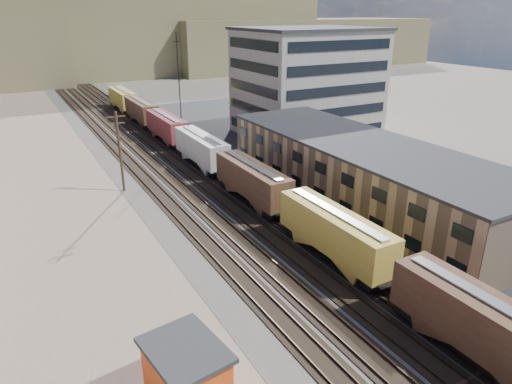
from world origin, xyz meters
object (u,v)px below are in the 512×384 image
parked_car_silver (503,215)px  parked_car_blue (301,140)px  utility_pole_north (120,150)px  freight_train (224,162)px  maintenance_shed (187,373)px

parked_car_silver → parked_car_blue: 35.34m
utility_pole_north → parked_car_blue: utility_pole_north is taller
freight_train → utility_pole_north: bearing=164.5°
parked_car_silver → parked_car_blue: size_ratio=0.84×
freight_train → utility_pole_north: 13.01m
utility_pole_north → parked_car_silver: bearing=-40.7°
freight_train → utility_pole_north: (-12.30, 3.41, 2.50)m
freight_train → parked_car_blue: 21.61m
utility_pole_north → parked_car_blue: (31.32, 6.67, -4.49)m
maintenance_shed → parked_car_silver: (38.31, 6.31, -1.17)m
utility_pole_north → maintenance_shed: bearing=-98.2°
parked_car_blue → parked_car_silver: bearing=-132.7°
parked_car_silver → parked_car_blue: bearing=11.8°
utility_pole_north → maintenance_shed: utility_pole_north is taller
freight_train → maintenance_shed: (-17.35, -31.52, -0.91)m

